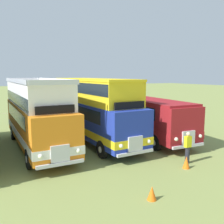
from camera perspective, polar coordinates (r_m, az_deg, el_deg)
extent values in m
cube|color=orange|center=(16.72, -16.71, -2.37)|extent=(2.63, 10.09, 2.30)
cube|color=white|center=(16.84, -16.62, -4.37)|extent=(2.67, 10.13, 0.44)
cube|color=#19232D|center=(17.01, -17.06, -0.15)|extent=(2.63, 7.69, 0.76)
cube|color=#19232D|center=(11.85, -12.09, -3.36)|extent=(2.20, 0.13, 0.90)
cube|color=silver|center=(12.06, -11.76, -9.28)|extent=(0.90, 0.13, 0.80)
cube|color=silver|center=(12.20, -11.65, -11.56)|extent=(2.30, 0.17, 0.16)
sphere|color=#EAEACC|center=(12.32, -7.68, -8.80)|extent=(0.22, 0.22, 0.22)
sphere|color=#EAEACC|center=(11.85, -15.99, -9.76)|extent=(0.22, 0.22, 0.22)
cube|color=white|center=(16.73, -17.15, 4.18)|extent=(2.51, 9.19, 1.50)
cube|color=silver|center=(12.03, -12.97, 6.63)|extent=(2.40, 0.13, 0.24)
cube|color=silver|center=(20.71, -19.40, 7.05)|extent=(2.40, 0.13, 0.24)
cube|color=silver|center=(16.96, -13.26, 7.10)|extent=(0.21, 9.16, 0.24)
cube|color=silver|center=(16.51, -21.39, 6.71)|extent=(0.21, 9.16, 0.24)
cube|color=#19232D|center=(16.75, -17.11, 3.16)|extent=(2.55, 9.09, 0.64)
cube|color=black|center=(12.19, -12.83, 0.52)|extent=(1.90, 0.14, 0.40)
cylinder|color=black|center=(14.06, -9.04, -9.10)|extent=(0.29, 1.04, 1.04)
cylinder|color=silver|center=(14.11, -8.46, -9.03)|extent=(0.02, 0.36, 0.36)
cylinder|color=black|center=(13.54, -18.43, -10.14)|extent=(0.29, 1.04, 1.04)
cylinder|color=silver|center=(13.52, -19.06, -10.20)|extent=(0.02, 0.36, 0.36)
cylinder|color=black|center=(20.28, -15.18, -3.84)|extent=(0.29, 1.04, 1.04)
cylinder|color=silver|center=(20.32, -14.77, -3.81)|extent=(0.02, 0.36, 0.36)
cylinder|color=black|center=(19.93, -21.65, -4.37)|extent=(0.29, 1.04, 1.04)
cylinder|color=silver|center=(19.91, -22.08, -4.40)|extent=(0.02, 0.36, 0.36)
cube|color=#1E339E|center=(17.69, -4.04, -1.45)|extent=(2.87, 10.20, 2.30)
cube|color=yellow|center=(17.81, -4.02, -3.35)|extent=(2.91, 10.24, 0.44)
cube|color=#19232D|center=(17.96, -4.61, 0.63)|extent=(2.81, 7.80, 0.76)
cube|color=#19232D|center=(13.30, 5.18, -1.92)|extent=(2.20, 0.18, 0.90)
cube|color=silver|center=(13.49, 5.37, -7.22)|extent=(0.90, 0.15, 0.80)
cube|color=silver|center=(13.61, 5.42, -9.28)|extent=(2.30, 0.22, 0.16)
sphere|color=#EAEACC|center=(14.00, 8.45, -6.70)|extent=(0.22, 0.22, 0.22)
sphere|color=#EAEACC|center=(13.01, 2.10, -7.78)|extent=(0.22, 0.22, 0.22)
cube|color=yellow|center=(17.70, -4.46, 4.75)|extent=(2.74, 9.30, 1.50)
cube|color=yellow|center=(17.66, -4.49, 7.40)|extent=(2.80, 9.40, 0.14)
cube|color=#19232D|center=(17.68, -4.47, 5.72)|extent=(2.78, 9.20, 0.68)
cube|color=black|center=(13.59, 4.05, 1.51)|extent=(1.90, 0.19, 0.40)
cylinder|color=black|center=(15.59, 5.37, -7.28)|extent=(0.32, 1.05, 1.04)
cylinder|color=silver|center=(15.67, 5.83, -7.20)|extent=(0.03, 0.36, 0.36)
cylinder|color=black|center=(14.45, -2.23, -8.52)|extent=(0.32, 1.05, 1.04)
cylinder|color=silver|center=(14.39, -2.77, -8.60)|extent=(0.03, 0.36, 0.36)
cylinder|color=black|center=(21.29, -4.96, -2.99)|extent=(0.32, 1.05, 1.04)
cylinder|color=silver|center=(21.36, -4.60, -2.96)|extent=(0.03, 0.36, 0.36)
cylinder|color=black|center=(20.48, -10.85, -3.58)|extent=(0.32, 1.05, 1.04)
cylinder|color=silver|center=(20.43, -11.24, -3.62)|extent=(0.03, 0.36, 0.36)
cube|color=maroon|center=(19.64, 6.41, -0.49)|extent=(3.00, 11.08, 2.30)
cube|color=maroon|center=(19.74, 6.38, -2.21)|extent=(3.04, 11.12, 0.44)
cube|color=#19232D|center=(19.89, 5.84, 1.38)|extent=(2.92, 8.68, 0.76)
cube|color=#19232D|center=(15.20, 17.01, -0.95)|extent=(2.20, 0.20, 0.90)
cube|color=silver|center=(15.37, 17.08, -5.61)|extent=(0.90, 0.16, 0.80)
cube|color=silver|center=(15.47, 17.07, -7.43)|extent=(2.30, 0.25, 0.16)
sphere|color=#EAEACC|center=(15.96, 19.53, -5.21)|extent=(0.22, 0.22, 0.22)
sphere|color=#EAEACC|center=(14.79, 14.48, -6.05)|extent=(0.22, 0.22, 0.22)
cube|color=maroon|center=(19.48, 6.47, 3.05)|extent=(2.94, 10.67, 0.14)
cylinder|color=black|center=(17.45, 16.24, -5.88)|extent=(0.33, 1.05, 1.04)
cylinder|color=silver|center=(17.54, 16.61, -5.81)|extent=(0.04, 0.36, 0.36)
cylinder|color=black|center=(16.07, 9.96, -6.88)|extent=(0.33, 1.05, 1.04)
cylinder|color=silver|center=(15.99, 9.52, -6.95)|extent=(0.04, 0.36, 0.36)
cylinder|color=black|center=(23.55, 4.15, -1.88)|extent=(0.33, 1.05, 1.04)
cylinder|color=silver|center=(23.62, 4.47, -1.85)|extent=(0.04, 0.36, 0.36)
cylinder|color=black|center=(22.55, -0.99, -2.32)|extent=(0.33, 1.05, 1.04)
cylinder|color=silver|center=(22.49, -1.34, -2.35)|extent=(0.04, 0.36, 0.36)
cone|color=orange|center=(10.11, 9.12, -17.84)|extent=(0.36, 0.36, 0.55)
cone|color=orange|center=(13.53, 16.64, -10.96)|extent=(0.36, 0.36, 0.64)
cylinder|color=#23232D|center=(14.26, 16.84, -9.42)|extent=(0.24, 0.24, 0.90)
cube|color=yellow|center=(14.05, 16.97, -6.50)|extent=(0.36, 0.22, 0.60)
sphere|color=beige|center=(13.95, 17.05, -4.83)|extent=(0.22, 0.22, 0.22)
cylinder|color=#8C704C|center=(27.31, -18.62, -0.86)|extent=(0.08, 0.08, 1.05)
cylinder|color=#8C704C|center=(30.33, 0.07, 0.48)|extent=(0.08, 0.08, 1.05)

